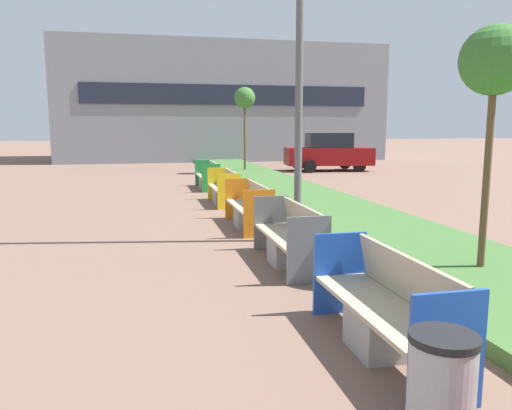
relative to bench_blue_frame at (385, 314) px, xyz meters
name	(u,v)px	position (x,y,z in m)	size (l,w,h in m)	color
planter_grass_strip	(373,230)	(2.26, 4.91, -0.28)	(2.80, 120.00, 0.18)	#426B33
building_backdrop	(219,104)	(3.06, 30.80, 3.33)	(20.80, 9.02, 7.40)	gray
bench_blue_frame	(385,314)	(0.00, 0.00, 0.00)	(0.65, 2.13, 0.94)	#9E9B96
bench_grey_frame	(290,241)	(0.00, 3.16, 0.00)	(0.65, 2.09, 0.94)	#9E9B96
bench_orange_frame	(249,210)	(0.00, 6.21, 0.00)	(0.65, 2.23, 0.94)	#9E9B96
bench_yellow_frame	(225,191)	(0.00, 9.56, 0.00)	(0.65, 2.03, 0.94)	#9E9B96
bench_green_frame	(208,178)	(0.00, 13.18, 0.00)	(0.65, 2.13, 0.94)	#9E9B96
litter_bin	(440,401)	(-0.43, -1.57, 0.07)	(0.43, 0.43, 0.87)	#9EA0A5
sapling_tree_near	(495,64)	(2.42, 1.84, 2.58)	(0.93, 0.93, 3.47)	brown
sapling_tree_far	(245,99)	(2.42, 18.65, 3.03)	(0.96, 0.96, 3.94)	brown
parked_car_distant	(328,152)	(6.71, 19.12, 0.54)	(4.39, 2.29, 1.86)	maroon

